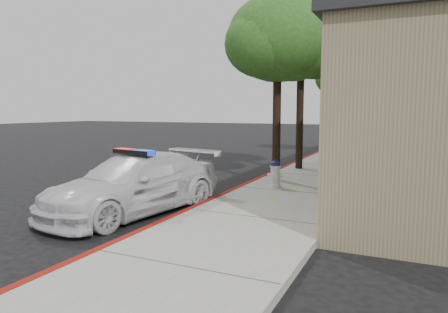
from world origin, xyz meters
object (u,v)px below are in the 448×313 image
police_car (134,183)px  street_tree_mid (302,45)px  street_tree_near (278,42)px  street_tree_far (344,76)px  fire_hydrant (275,174)px

police_car → street_tree_mid: (1.95, 7.76, 4.14)m
street_tree_near → street_tree_mid: size_ratio=0.94×
street_tree_far → police_car: bearing=-99.2°
fire_hydrant → street_tree_near: street_tree_near is taller
police_car → street_tree_mid: bearing=86.4°
street_tree_mid → street_tree_near: bearing=-90.1°
police_car → street_tree_far: street_tree_far is taller
fire_hydrant → street_tree_far: 11.88m
street_tree_far → fire_hydrant: bearing=-90.8°
police_car → street_tree_far: bearing=91.3°
fire_hydrant → street_tree_far: size_ratio=0.15×
police_car → street_tree_near: street_tree_near is taller
fire_hydrant → street_tree_near: bearing=93.3°
street_tree_mid → street_tree_far: size_ratio=1.16×
street_tree_near → street_tree_far: size_ratio=1.09×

